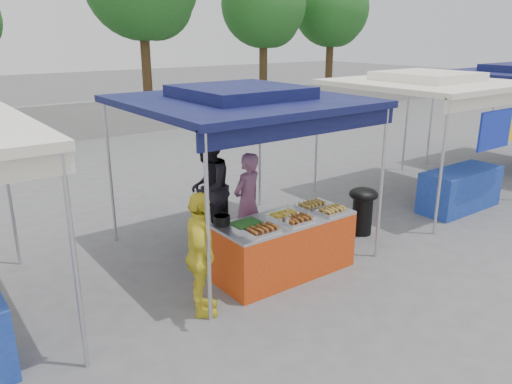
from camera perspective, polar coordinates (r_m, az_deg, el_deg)
ground_plane at (r=7.37m, az=2.81°, el=-8.96°), size 80.00×80.00×0.00m
back_wall at (r=16.83m, az=-21.78°, el=7.27°), size 40.00×0.25×1.20m
main_canopy at (r=7.41m, az=-1.73°, el=10.47°), size 3.20×3.20×2.57m
neighbor_stall_right at (r=10.51m, az=20.38°, el=7.31°), size 3.20×3.20×2.57m
tree_3 at (r=22.98m, az=1.09°, el=20.24°), size 3.68×3.65×6.27m
tree_4 at (r=26.05m, az=8.77°, el=19.64°), size 3.64×3.60×6.19m
vendor_table at (r=7.12m, az=3.38°, el=-6.19°), size 2.00×0.80×0.85m
food_tray_fl at (r=6.43m, az=0.75°, el=-4.41°), size 0.42×0.30×0.07m
food_tray_fm at (r=6.79m, az=4.73°, el=-3.25°), size 0.42×0.30×0.07m
food_tray_fr at (r=7.20m, az=8.73°, el=-2.13°), size 0.42×0.30×0.07m
food_tray_bl at (r=6.62m, az=-1.06°, el=-3.74°), size 0.42×0.30×0.07m
food_tray_bm at (r=6.99m, az=3.15°, el=-2.58°), size 0.42×0.30×0.07m
food_tray_br at (r=7.39m, az=6.41°, el=-1.52°), size 0.42×0.30×0.07m
cooking_pot at (r=6.70m, az=-3.93°, el=-3.24°), size 0.23×0.23×0.13m
skewer_cup at (r=6.70m, az=3.63°, el=-3.37°), size 0.08×0.08×0.10m
wok_burner at (r=8.67m, az=12.10°, el=-1.64°), size 0.49×0.49×0.83m
crate_left at (r=7.51m, az=-3.24°, el=-7.07°), size 0.54×0.38×0.32m
crate_right at (r=7.82m, az=2.43°, el=-6.20°), size 0.46×0.32×0.27m
crate_stacked at (r=7.71m, az=2.46°, el=-4.40°), size 0.42×0.30×0.25m
vendor_woman at (r=7.78m, az=-0.99°, el=-1.15°), size 0.66×0.52×1.57m
helper_man at (r=8.11m, az=-5.42°, el=0.47°), size 1.12×1.10×1.82m
customer_person at (r=6.03m, az=-6.35°, el=-7.18°), size 0.79×0.98×1.56m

